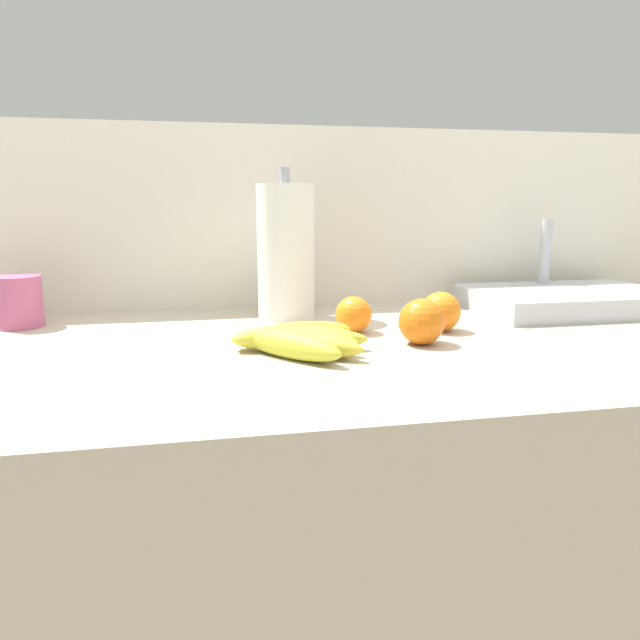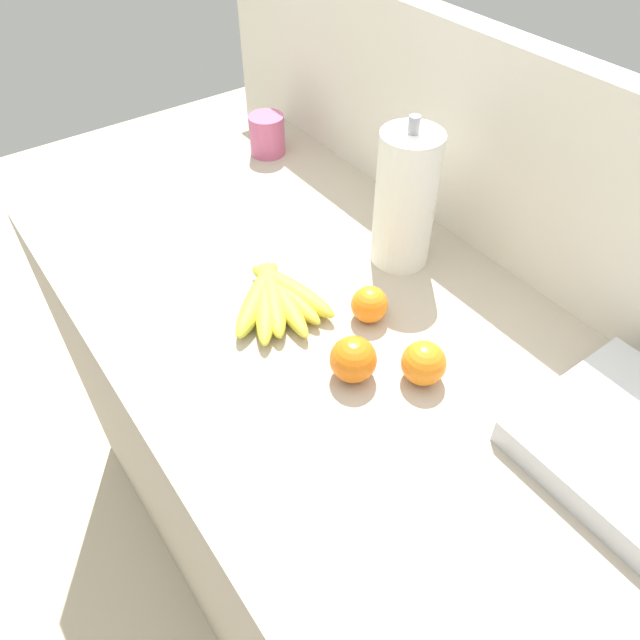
# 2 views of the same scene
# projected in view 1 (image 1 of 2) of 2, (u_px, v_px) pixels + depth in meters

# --- Properties ---
(counter) EXTENTS (1.77, 0.72, 0.91)m
(counter) POSITION_uv_depth(u_px,v_px,m) (446.00, 574.00, 1.06)
(counter) COLOR #ADA08C
(counter) RESTS_ON ground
(wall_back) EXTENTS (2.17, 0.06, 1.30)m
(wall_back) POSITION_uv_depth(u_px,v_px,m) (385.00, 405.00, 1.40)
(wall_back) COLOR silver
(wall_back) RESTS_ON ground
(banana_bunch) EXTENTS (0.22, 0.19, 0.04)m
(banana_bunch) POSITION_uv_depth(u_px,v_px,m) (294.00, 340.00, 0.86)
(banana_bunch) COLOR #CDD038
(banana_bunch) RESTS_ON counter
(orange_front) EXTENTS (0.07, 0.07, 0.07)m
(orange_front) POSITION_uv_depth(u_px,v_px,m) (441.00, 312.00, 1.00)
(orange_front) COLOR orange
(orange_front) RESTS_ON counter
(orange_back_left) EXTENTS (0.07, 0.07, 0.07)m
(orange_back_left) POSITION_uv_depth(u_px,v_px,m) (422.00, 322.00, 0.91)
(orange_back_left) COLOR orange
(orange_back_left) RESTS_ON counter
(orange_back_right) EXTENTS (0.06, 0.06, 0.06)m
(orange_back_right) POSITION_uv_depth(u_px,v_px,m) (354.00, 315.00, 0.99)
(orange_back_right) COLOR orange
(orange_back_right) RESTS_ON counter
(paper_towel_roll) EXTENTS (0.11, 0.11, 0.29)m
(paper_towel_roll) POSITION_uv_depth(u_px,v_px,m) (286.00, 252.00, 1.10)
(paper_towel_roll) COLOR white
(paper_towel_roll) RESTS_ON counter
(sink_basin) EXTENTS (0.41, 0.28, 0.19)m
(sink_basin) POSITION_uv_depth(u_px,v_px,m) (568.00, 299.00, 1.21)
(sink_basin) COLOR #B7BABF
(sink_basin) RESTS_ON counter
(mug) EXTENTS (0.08, 0.08, 0.09)m
(mug) POSITION_uv_depth(u_px,v_px,m) (18.00, 302.00, 1.04)
(mug) COLOR #BF5680
(mug) RESTS_ON counter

